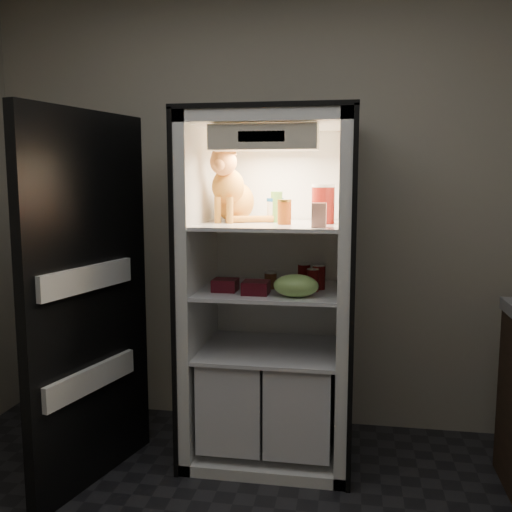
# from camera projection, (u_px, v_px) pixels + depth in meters

# --- Properties ---
(room_shell) EXTENTS (3.60, 3.60, 3.60)m
(room_shell) POSITION_uv_depth(u_px,v_px,m) (206.00, 146.00, 1.67)
(room_shell) COLOR white
(room_shell) RESTS_ON floor
(refrigerator) EXTENTS (0.90, 0.72, 1.88)m
(refrigerator) POSITION_uv_depth(u_px,v_px,m) (271.00, 313.00, 3.13)
(refrigerator) COLOR white
(refrigerator) RESTS_ON floor
(fridge_door) EXTENTS (0.27, 0.86, 1.85)m
(fridge_door) POSITION_uv_depth(u_px,v_px,m) (89.00, 304.00, 2.81)
(fridge_door) COLOR black
(fridge_door) RESTS_ON floor
(tabby_cat) EXTENTS (0.35, 0.41, 0.43)m
(tabby_cat) POSITION_uv_depth(u_px,v_px,m) (232.00, 193.00, 3.10)
(tabby_cat) COLOR #C26F18
(tabby_cat) RESTS_ON refrigerator
(parmesan_shaker) EXTENTS (0.06, 0.06, 0.17)m
(parmesan_shaker) POSITION_uv_depth(u_px,v_px,m) (277.00, 207.00, 3.08)
(parmesan_shaker) COLOR #268D38
(parmesan_shaker) RESTS_ON refrigerator
(mayo_tub) EXTENTS (0.09, 0.09, 0.13)m
(mayo_tub) POSITION_uv_depth(u_px,v_px,m) (275.00, 210.00, 3.10)
(mayo_tub) COLOR white
(mayo_tub) RESTS_ON refrigerator
(salsa_jar) EXTENTS (0.07, 0.07, 0.13)m
(salsa_jar) POSITION_uv_depth(u_px,v_px,m) (284.00, 212.00, 2.94)
(salsa_jar) COLOR #9D1C0E
(salsa_jar) RESTS_ON refrigerator
(pepper_jar) EXTENTS (0.12, 0.12, 0.21)m
(pepper_jar) POSITION_uv_depth(u_px,v_px,m) (323.00, 204.00, 2.98)
(pepper_jar) COLOR #A81E16
(pepper_jar) RESTS_ON refrigerator
(cream_carton) EXTENTS (0.07, 0.07, 0.12)m
(cream_carton) POSITION_uv_depth(u_px,v_px,m) (319.00, 215.00, 2.76)
(cream_carton) COLOR silver
(cream_carton) RESTS_ON refrigerator
(soda_can_a) EXTENTS (0.07, 0.07, 0.13)m
(soda_can_a) POSITION_uv_depth(u_px,v_px,m) (304.00, 276.00, 3.08)
(soda_can_a) COLOR black
(soda_can_a) RESTS_ON refrigerator
(soda_can_b) EXTENTS (0.07, 0.07, 0.13)m
(soda_can_b) POSITION_uv_depth(u_px,v_px,m) (319.00, 277.00, 3.03)
(soda_can_b) COLOR black
(soda_can_b) RESTS_ON refrigerator
(soda_can_c) EXTENTS (0.06, 0.06, 0.12)m
(soda_can_c) POSITION_uv_depth(u_px,v_px,m) (313.00, 280.00, 2.98)
(soda_can_c) COLOR black
(soda_can_c) RESTS_ON refrigerator
(condiment_jar) EXTENTS (0.07, 0.07, 0.09)m
(condiment_jar) POSITION_uv_depth(u_px,v_px,m) (271.00, 280.00, 3.05)
(condiment_jar) COLOR #532C17
(condiment_jar) RESTS_ON refrigerator
(grape_bag) EXTENTS (0.23, 0.16, 0.11)m
(grape_bag) POSITION_uv_depth(u_px,v_px,m) (296.00, 286.00, 2.83)
(grape_bag) COLOR #80AE51
(grape_bag) RESTS_ON refrigerator
(berry_box_left) EXTENTS (0.13, 0.13, 0.06)m
(berry_box_left) POSITION_uv_depth(u_px,v_px,m) (225.00, 285.00, 2.99)
(berry_box_left) COLOR #4F0D17
(berry_box_left) RESTS_ON refrigerator
(berry_box_right) EXTENTS (0.13, 0.13, 0.07)m
(berry_box_right) POSITION_uv_depth(u_px,v_px,m) (256.00, 288.00, 2.91)
(berry_box_right) COLOR #4F0D17
(berry_box_right) RESTS_ON refrigerator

